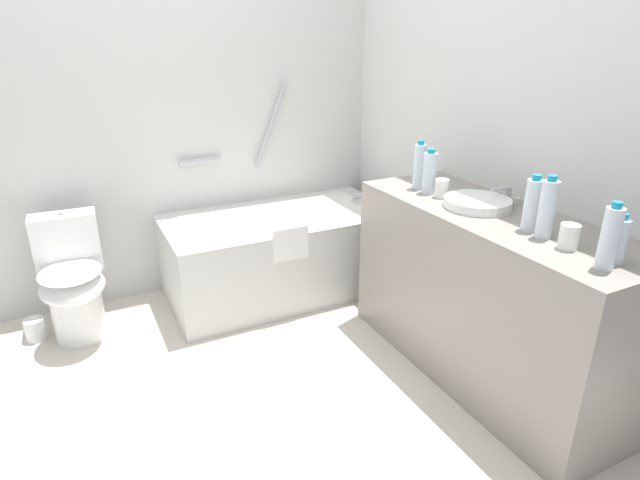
% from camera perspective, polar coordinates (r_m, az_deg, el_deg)
% --- Properties ---
extents(ground_plane, '(4.01, 4.01, 0.00)m').
position_cam_1_polar(ground_plane, '(2.68, -11.08, -15.85)').
color(ground_plane, beige).
extents(wall_back_tiled, '(3.41, 0.10, 2.33)m').
position_cam_1_polar(wall_back_tiled, '(3.40, -18.69, 13.06)').
color(wall_back_tiled, silver).
rests_on(wall_back_tiled, ground_plane).
extents(wall_right_mirror, '(0.10, 2.81, 2.33)m').
position_cam_1_polar(wall_right_mirror, '(2.95, 18.07, 11.95)').
color(wall_right_mirror, silver).
rests_on(wall_right_mirror, ground_plane).
extents(bathtub, '(1.48, 0.75, 1.33)m').
position_cam_1_polar(bathtub, '(3.41, -4.28, -1.16)').
color(bathtub, silver).
rests_on(bathtub, ground_plane).
extents(toilet, '(0.36, 0.53, 0.70)m').
position_cam_1_polar(toilet, '(3.19, -25.75, -4.26)').
color(toilet, white).
rests_on(toilet, ground_plane).
extents(vanity_counter, '(0.54, 1.50, 0.85)m').
position_cam_1_polar(vanity_counter, '(2.66, 17.86, -5.93)').
color(vanity_counter, gray).
rests_on(vanity_counter, ground_plane).
extents(sink_basin, '(0.31, 0.31, 0.04)m').
position_cam_1_polar(sink_basin, '(2.56, 17.07, 3.97)').
color(sink_basin, white).
rests_on(sink_basin, vanity_counter).
extents(sink_faucet, '(0.13, 0.15, 0.08)m').
position_cam_1_polar(sink_faucet, '(2.68, 19.99, 4.73)').
color(sink_faucet, '#B8B8BD').
rests_on(sink_faucet, vanity_counter).
extents(water_bottle_0, '(0.07, 0.07, 0.19)m').
position_cam_1_polar(water_bottle_0, '(2.11, 30.11, 0.01)').
color(water_bottle_0, silver).
rests_on(water_bottle_0, vanity_counter).
extents(water_bottle_1, '(0.07, 0.07, 0.23)m').
position_cam_1_polar(water_bottle_1, '(2.71, 12.08, 7.34)').
color(water_bottle_1, silver).
rests_on(water_bottle_1, vanity_counter).
extents(water_bottle_2, '(0.06, 0.06, 0.26)m').
position_cam_1_polar(water_bottle_2, '(2.78, 10.97, 8.05)').
color(water_bottle_2, silver).
rests_on(water_bottle_2, vanity_counter).
extents(water_bottle_3, '(0.07, 0.07, 0.26)m').
position_cam_1_polar(water_bottle_3, '(2.24, 23.90, 3.19)').
color(water_bottle_3, silver).
rests_on(water_bottle_3, vanity_counter).
extents(water_bottle_4, '(0.06, 0.06, 0.25)m').
position_cam_1_polar(water_bottle_4, '(2.02, 29.48, 0.19)').
color(water_bottle_4, silver).
rests_on(water_bottle_4, vanity_counter).
extents(water_bottle_5, '(0.07, 0.07, 0.24)m').
position_cam_1_polar(water_bottle_5, '(2.30, 22.53, 3.66)').
color(water_bottle_5, silver).
rests_on(water_bottle_5, vanity_counter).
extents(drinking_glass_0, '(0.07, 0.07, 0.10)m').
position_cam_1_polar(drinking_glass_0, '(2.17, 25.91, 0.34)').
color(drinking_glass_0, white).
rests_on(drinking_glass_0, vanity_counter).
extents(drinking_glass_1, '(0.07, 0.07, 0.09)m').
position_cam_1_polar(drinking_glass_1, '(2.66, 13.36, 5.61)').
color(drinking_glass_1, white).
rests_on(drinking_glass_1, vanity_counter).
extents(toilet_paper_roll, '(0.11, 0.11, 0.13)m').
position_cam_1_polar(toilet_paper_roll, '(3.37, -29.06, -8.66)').
color(toilet_paper_roll, white).
rests_on(toilet_paper_roll, ground_plane).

